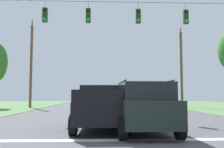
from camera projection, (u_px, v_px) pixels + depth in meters
stop_bar_stripe at (130, 140)px, 8.52m from camera, size 14.50×0.45×0.01m
lane_dash_0 at (118, 121)px, 14.50m from camera, size 2.50×0.15×0.01m
lane_dash_1 at (112, 112)px, 22.06m from camera, size 2.50×0.15×0.01m
lane_dash_2 at (109, 108)px, 29.06m from camera, size 2.50×0.15×0.01m
overhead_signal_span at (114, 48)px, 16.55m from camera, size 17.42×0.31×8.18m
pickup_truck at (101, 107)px, 11.38m from camera, size 2.34×5.42×1.95m
suv_black at (143, 106)px, 10.15m from camera, size 2.29×4.84×2.05m
distant_car_crossing_white at (141, 100)px, 33.35m from camera, size 4.34×2.10×1.52m
distant_car_oncoming at (165, 102)px, 27.38m from camera, size 2.30×4.43×1.52m
utility_pole_mid_right at (181, 68)px, 31.96m from camera, size 0.31×1.60×10.06m
utility_pole_near_left at (31, 64)px, 30.24m from camera, size 0.30×1.69×10.51m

